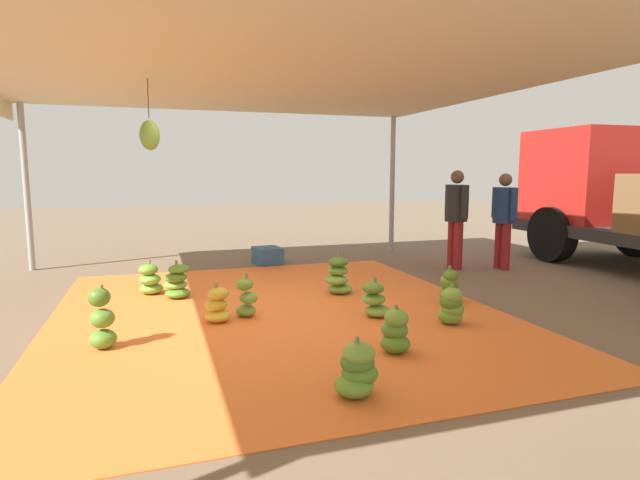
# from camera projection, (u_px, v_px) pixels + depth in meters

# --- Properties ---
(ground_plane) EXTENTS (40.00, 40.00, 0.00)m
(ground_plane) POSITION_uv_depth(u_px,v_px,m) (496.00, 294.00, 6.80)
(ground_plane) COLOR brown
(tarp_orange) EXTENTS (5.71, 4.97, 0.01)m
(tarp_orange) POSITION_uv_depth(u_px,v_px,m) (278.00, 312.00, 5.88)
(tarp_orange) COLOR orange
(tarp_orange) RESTS_ON ground
(tent_canopy) EXTENTS (8.00, 7.00, 2.79)m
(tent_canopy) POSITION_uv_depth(u_px,v_px,m) (267.00, 71.00, 5.49)
(tent_canopy) COLOR #9EA0A5
(tent_canopy) RESTS_ON ground
(banana_bunch_0) EXTENTS (0.28, 0.28, 0.60)m
(banana_bunch_0) POSITION_uv_depth(u_px,v_px,m) (102.00, 321.00, 4.63)
(banana_bunch_0) COLOR #518428
(banana_bunch_0) RESTS_ON tarp_orange
(banana_bunch_1) EXTENTS (0.45, 0.47, 0.55)m
(banana_bunch_1) POSITION_uv_depth(u_px,v_px,m) (338.00, 277.00, 6.74)
(banana_bunch_1) COLOR #6B9E38
(banana_bunch_1) RESTS_ON tarp_orange
(banana_bunch_2) EXTENTS (0.50, 0.46, 0.49)m
(banana_bunch_2) POSITION_uv_depth(u_px,v_px,m) (177.00, 282.00, 6.54)
(banana_bunch_2) COLOR #518428
(banana_bunch_2) RESTS_ON tarp_orange
(banana_bunch_3) EXTENTS (0.38, 0.38, 0.43)m
(banana_bunch_3) POSITION_uv_depth(u_px,v_px,m) (217.00, 306.00, 5.48)
(banana_bunch_3) COLOR gold
(banana_bunch_3) RESTS_ON tarp_orange
(banana_bunch_4) EXTENTS (0.32, 0.32, 0.46)m
(banana_bunch_4) POSITION_uv_depth(u_px,v_px,m) (450.00, 287.00, 6.27)
(banana_bunch_4) COLOR #60932D
(banana_bunch_4) RESTS_ON tarp_orange
(banana_bunch_5) EXTENTS (0.42, 0.45, 0.44)m
(banana_bunch_5) POSITION_uv_depth(u_px,v_px,m) (357.00, 370.00, 3.67)
(banana_bunch_5) COLOR #60932D
(banana_bunch_5) RESTS_ON tarp_orange
(banana_bunch_6) EXTENTS (0.37, 0.34, 0.43)m
(banana_bunch_6) POSITION_uv_depth(u_px,v_px,m) (395.00, 332.00, 4.55)
(banana_bunch_6) COLOR #518428
(banana_bunch_6) RESTS_ON tarp_orange
(banana_bunch_7) EXTENTS (0.34, 0.33, 0.44)m
(banana_bunch_7) POSITION_uv_depth(u_px,v_px,m) (451.00, 307.00, 5.38)
(banana_bunch_7) COLOR #60932D
(banana_bunch_7) RESTS_ON tarp_orange
(banana_bunch_8) EXTENTS (0.43, 0.41, 0.46)m
(banana_bunch_8) POSITION_uv_depth(u_px,v_px,m) (150.00, 280.00, 6.71)
(banana_bunch_8) COLOR #75A83D
(banana_bunch_8) RESTS_ON tarp_orange
(banana_bunch_9) EXTENTS (0.32, 0.29, 0.50)m
(banana_bunch_9) POSITION_uv_depth(u_px,v_px,m) (246.00, 299.00, 5.65)
(banana_bunch_9) COLOR #75A83D
(banana_bunch_9) RESTS_ON tarp_orange
(banana_bunch_10) EXTENTS (0.36, 0.37, 0.45)m
(banana_bunch_10) POSITION_uv_depth(u_px,v_px,m) (375.00, 301.00, 5.68)
(banana_bunch_10) COLOR #75A83D
(banana_bunch_10) RESTS_ON tarp_orange
(worker_0) EXTENTS (0.59, 0.36, 1.60)m
(worker_0) POSITION_uv_depth(u_px,v_px,m) (504.00, 214.00, 8.44)
(worker_0) COLOR maroon
(worker_0) RESTS_ON ground
(worker_1) EXTENTS (0.61, 0.37, 1.65)m
(worker_1) POSITION_uv_depth(u_px,v_px,m) (456.00, 212.00, 8.45)
(worker_1) COLOR maroon
(worker_1) RESTS_ON ground
(crate_0) EXTENTS (0.58, 0.50, 0.30)m
(crate_0) POSITION_uv_depth(u_px,v_px,m) (268.00, 256.00, 9.00)
(crate_0) COLOR #335B8E
(crate_0) RESTS_ON ground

